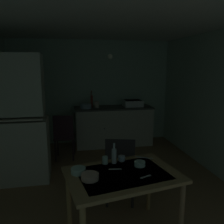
{
  "coord_description": "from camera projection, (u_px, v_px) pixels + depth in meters",
  "views": [
    {
      "loc": [
        -0.58,
        -3.52,
        1.87
      ],
      "look_at": [
        0.08,
        -0.09,
        1.17
      ],
      "focal_mm": 37.28,
      "sensor_mm": 36.0,
      "label": 1
    }
  ],
  "objects": [
    {
      "name": "dining_table",
      "position": [
        123.0,
        182.0,
        2.47
      ],
      "size": [
        1.28,
        0.98,
        0.75
      ],
      "color": "#9C7549",
      "rests_on": "ground"
    },
    {
      "name": "ceiling_slab",
      "position": [
        106.0,
        21.0,
        3.37
      ],
      "size": [
        3.86,
        4.2,
        0.1
      ],
      "primitive_type": "cube",
      "color": "white"
    },
    {
      "name": "soup_bowl_small",
      "position": [
        140.0,
        164.0,
        2.63
      ],
      "size": [
        0.13,
        0.13,
        0.05
      ],
      "primitive_type": "cylinder",
      "color": "#ADD1C1",
      "rests_on": "dining_table"
    },
    {
      "name": "ground_plane",
      "position": [
        106.0,
        180.0,
        3.86
      ],
      "size": [
        5.1,
        5.1,
        0.0
      ],
      "primitive_type": "plane",
      "color": "#916948"
    },
    {
      "name": "chair_by_counter",
      "position": [
        64.0,
        136.0,
        4.62
      ],
      "size": [
        0.43,
        0.43,
        0.93
      ],
      "color": "#301F20",
      "rests_on": "ground"
    },
    {
      "name": "wall_right",
      "position": [
        217.0,
        104.0,
        3.98
      ],
      "size": [
        0.1,
        4.2,
        2.45
      ],
      "primitive_type": "cube",
      "color": "#B3C7B4",
      "rests_on": "ground"
    },
    {
      "name": "hutch_cabinet",
      "position": [
        17.0,
        123.0,
        3.71
      ],
      "size": [
        0.94,
        0.56,
        2.05
      ],
      "color": "beige",
      "rests_on": "ground"
    },
    {
      "name": "teaspoon_by_cup",
      "position": [
        115.0,
        169.0,
        2.54
      ],
      "size": [
        0.14,
        0.04,
        0.0
      ],
      "primitive_type": "cube",
      "rotation": [
        0.0,
        0.0,
        2.99
      ],
      "color": "beige",
      "rests_on": "dining_table"
    },
    {
      "name": "glass_bottle",
      "position": [
        114.0,
        155.0,
        2.69
      ],
      "size": [
        0.06,
        0.06,
        0.24
      ],
      "color": "#B7BCC1",
      "rests_on": "dining_table"
    },
    {
      "name": "table_knife",
      "position": [
        144.0,
        158.0,
        2.86
      ],
      "size": [
        0.2,
        0.12,
        0.0
      ],
      "primitive_type": "cube",
      "rotation": [
        0.0,
        0.0,
        2.65
      ],
      "color": "silver",
      "rests_on": "dining_table"
    },
    {
      "name": "mug_tall",
      "position": [
        122.0,
        158.0,
        2.77
      ],
      "size": [
        0.08,
        0.08,
        0.06
      ],
      "primitive_type": "cylinder",
      "color": "#9EB2C6",
      "rests_on": "dining_table"
    },
    {
      "name": "mixing_bowl_counter",
      "position": [
        86.0,
        106.0,
        5.26
      ],
      "size": [
        0.26,
        0.26,
        0.1
      ],
      "primitive_type": "cylinder",
      "color": "#9EB2C6",
      "rests_on": "counter_cabinet"
    },
    {
      "name": "teaspoon_near_bowl",
      "position": [
        146.0,
        177.0,
        2.37
      ],
      "size": [
        0.13,
        0.06,
        0.0
      ],
      "primitive_type": "cube",
      "rotation": [
        0.0,
        0.0,
        3.49
      ],
      "color": "beige",
      "rests_on": "dining_table"
    },
    {
      "name": "pendant_bulb",
      "position": [
        110.0,
        57.0,
        3.67
      ],
      "size": [
        0.08,
        0.08,
        0.08
      ],
      "primitive_type": "sphere",
      "color": "#F9EFCC"
    },
    {
      "name": "teacup_cream",
      "position": [
        105.0,
        160.0,
        2.68
      ],
      "size": [
        0.07,
        0.07,
        0.09
      ],
      "primitive_type": "cylinder",
      "color": "#ADD1C1",
      "rests_on": "dining_table"
    },
    {
      "name": "wall_back",
      "position": [
        92.0,
        92.0,
        5.64
      ],
      "size": [
        3.86,
        0.1,
        2.45
      ],
      "primitive_type": "cube",
      "color": "#B1CBB7",
      "rests_on": "ground"
    },
    {
      "name": "counter_cabinet",
      "position": [
        114.0,
        126.0,
        5.52
      ],
      "size": [
        1.8,
        0.64,
        0.91
      ],
      "color": "beige",
      "rests_on": "ground"
    },
    {
      "name": "stoneware_crock",
      "position": [
        97.0,
        105.0,
        5.31
      ],
      "size": [
        0.11,
        0.11,
        0.15
      ],
      "primitive_type": "cylinder",
      "color": "beige",
      "rests_on": "counter_cabinet"
    },
    {
      "name": "sauce_dish",
      "position": [
        78.0,
        171.0,
        2.45
      ],
      "size": [
        0.16,
        0.16,
        0.06
      ],
      "primitive_type": "cylinder",
      "color": "#ADD1C1",
      "rests_on": "dining_table"
    },
    {
      "name": "hand_pump",
      "position": [
        92.0,
        100.0,
        5.35
      ],
      "size": [
        0.05,
        0.27,
        0.39
      ],
      "color": "maroon",
      "rests_on": "counter_cabinet"
    },
    {
      "name": "sink_basin",
      "position": [
        133.0,
        103.0,
        5.51
      ],
      "size": [
        0.44,
        0.34,
        0.15
      ],
      "color": "white",
      "rests_on": "counter_cabinet"
    },
    {
      "name": "serving_bowl_wide",
      "position": [
        90.0,
        177.0,
        2.31
      ],
      "size": [
        0.18,
        0.18,
        0.06
      ],
      "primitive_type": "cylinder",
      "color": "tan",
      "rests_on": "dining_table"
    },
    {
      "name": "chair_far_side",
      "position": [
        120.0,
        169.0,
        3.12
      ],
      "size": [
        0.49,
        0.49,
        0.95
      ],
      "color": "#2C2522",
      "rests_on": "ground"
    }
  ]
}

